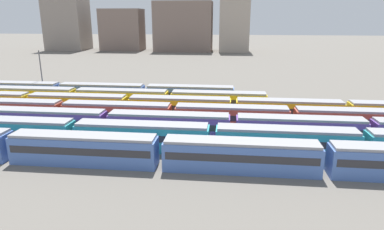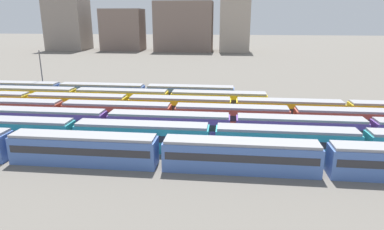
{
  "view_description": "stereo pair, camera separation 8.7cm",
  "coord_description": "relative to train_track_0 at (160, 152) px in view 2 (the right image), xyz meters",
  "views": [
    {
      "loc": [
        37.93,
        -36.61,
        17.33
      ],
      "look_at": [
        32.23,
        15.6,
        2.04
      ],
      "focal_mm": 31.57,
      "sensor_mm": 36.0,
      "label": 1
    },
    {
      "loc": [
        38.02,
        -36.6,
        17.33
      ],
      "look_at": [
        32.23,
        15.6,
        2.04
      ],
      "focal_mm": 31.57,
      "sensor_mm": 36.0,
      "label": 2
    }
  ],
  "objects": [
    {
      "name": "train_track_1",
      "position": [
        5.92,
        5.2,
        0.0
      ],
      "size": [
        112.5,
        3.06,
        3.75
      ],
      "color": "teal",
      "rests_on": "ground_plane"
    },
    {
      "name": "catenary_pole_1",
      "position": [
        -33.98,
        34.46,
        3.79
      ],
      "size": [
        0.24,
        3.2,
        10.29
      ],
      "color": "#4C4C51",
      "rests_on": "ground_plane"
    },
    {
      "name": "ground_plane",
      "position": [
        -30.15,
        15.6,
        -1.9
      ],
      "size": [
        600.0,
        600.0,
        0.0
      ],
      "primitive_type": "plane",
      "color": "#666059"
    },
    {
      "name": "distant_building_0",
      "position": [
        -80.04,
        144.23,
        13.8
      ],
      "size": [
        20.21,
        16.98,
        31.41
      ],
      "primitive_type": "cube",
      "color": "gray",
      "rests_on": "ground_plane"
    },
    {
      "name": "train_track_5",
      "position": [
        -12.87,
        26.0,
        -0.0
      ],
      "size": [
        55.8,
        3.06,
        3.75
      ],
      "color": "yellow",
      "rests_on": "ground_plane"
    },
    {
      "name": "train_track_3",
      "position": [
        8.44,
        15.6,
        0.0
      ],
      "size": [
        93.6,
        3.06,
        3.75
      ],
      "color": "#BC4C38",
      "rests_on": "ground_plane"
    },
    {
      "name": "train_track_0",
      "position": [
        0.0,
        0.0,
        0.0
      ],
      "size": [
        74.7,
        3.06,
        3.75
      ],
      "color": "#4C70BC",
      "rests_on": "ground_plane"
    },
    {
      "name": "train_track_2",
      "position": [
        -0.8,
        10.4,
        0.0
      ],
      "size": [
        93.6,
        3.06,
        3.75
      ],
      "color": "#6B429E",
      "rests_on": "ground_plane"
    },
    {
      "name": "distant_building_3",
      "position": [
        10.01,
        144.23,
        12.78
      ],
      "size": [
        15.01,
        14.94,
        29.37
      ],
      "primitive_type": "cube",
      "color": "#A89989",
      "rests_on": "ground_plane"
    },
    {
      "name": "distant_building_2",
      "position": [
        -16.38,
        144.23,
        10.67
      ],
      "size": [
        29.71,
        17.45,
        25.15
      ],
      "primitive_type": "cube",
      "color": "#7A665B",
      "rests_on": "ground_plane"
    },
    {
      "name": "train_track_6",
      "position": [
        -18.88,
        31.2,
        -0.0
      ],
      "size": [
        55.8,
        3.06,
        3.75
      ],
      "color": "#4C70BC",
      "rests_on": "ground_plane"
    },
    {
      "name": "distant_building_1",
      "position": [
        -49.46,
        144.23,
        8.84
      ],
      "size": [
        21.64,
        14.32,
        21.5
      ],
      "primitive_type": "cube",
      "color": "#7A665B",
      "rests_on": "ground_plane"
    },
    {
      "name": "train_track_4",
      "position": [
        8.8,
        20.8,
        0.0
      ],
      "size": [
        112.5,
        3.06,
        3.75
      ],
      "color": "yellow",
      "rests_on": "ground_plane"
    }
  ]
}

